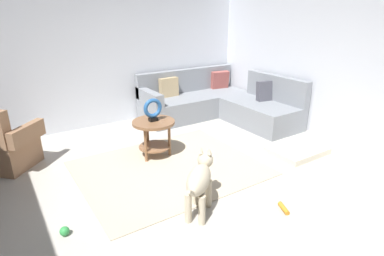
{
  "coord_description": "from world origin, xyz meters",
  "views": [
    {
      "loc": [
        -1.65,
        -2.61,
        1.99
      ],
      "look_at": [
        0.45,
        0.6,
        0.55
      ],
      "focal_mm": 29.31,
      "sensor_mm": 36.0,
      "label": 1
    }
  ],
  "objects_px": {
    "sectional_couch": "(218,104)",
    "dog_toy_rope": "(284,208)",
    "side_table": "(154,129)",
    "torus_sculpture": "(153,109)",
    "dog_toy_ball": "(65,231)",
    "armchair": "(3,146)",
    "dog_bed_mat": "(297,150)",
    "dog": "(200,180)"
  },
  "relations": [
    {
      "from": "torus_sculpture",
      "to": "dog_toy_ball",
      "type": "bearing_deg",
      "value": -144.11
    },
    {
      "from": "dog_toy_ball",
      "to": "dog",
      "type": "bearing_deg",
      "value": -16.68
    },
    {
      "from": "side_table",
      "to": "torus_sculpture",
      "type": "height_order",
      "value": "torus_sculpture"
    },
    {
      "from": "dog_toy_ball",
      "to": "dog_toy_rope",
      "type": "distance_m",
      "value": 2.21
    },
    {
      "from": "sectional_couch",
      "to": "dog",
      "type": "relative_size",
      "value": 3.39
    },
    {
      "from": "armchair",
      "to": "sectional_couch",
      "type": "bearing_deg",
      "value": 46.19
    },
    {
      "from": "armchair",
      "to": "side_table",
      "type": "xyz_separation_m",
      "value": [
        1.83,
        -0.74,
        0.09
      ]
    },
    {
      "from": "dog",
      "to": "dog_toy_ball",
      "type": "bearing_deg",
      "value": -148.88
    },
    {
      "from": "side_table",
      "to": "armchair",
      "type": "bearing_deg",
      "value": 157.88
    },
    {
      "from": "torus_sculpture",
      "to": "dog_toy_ball",
      "type": "xyz_separation_m",
      "value": [
        -1.5,
        -1.08,
        -0.67
      ]
    },
    {
      "from": "armchair",
      "to": "dog_bed_mat",
      "type": "bearing_deg",
      "value": 17.83
    },
    {
      "from": "dog_bed_mat",
      "to": "dog_toy_rope",
      "type": "relative_size",
      "value": 4.29
    },
    {
      "from": "sectional_couch",
      "to": "dog_toy_rope",
      "type": "distance_m",
      "value": 3.1
    },
    {
      "from": "armchair",
      "to": "dog_bed_mat",
      "type": "relative_size",
      "value": 1.24
    },
    {
      "from": "side_table",
      "to": "dog_toy_rope",
      "type": "distance_m",
      "value": 2.05
    },
    {
      "from": "sectional_couch",
      "to": "dog_bed_mat",
      "type": "height_order",
      "value": "sectional_couch"
    },
    {
      "from": "dog_bed_mat",
      "to": "dog_toy_rope",
      "type": "xyz_separation_m",
      "value": [
        -1.28,
        -0.87,
        -0.02
      ]
    },
    {
      "from": "sectional_couch",
      "to": "dog_toy_ball",
      "type": "height_order",
      "value": "sectional_couch"
    },
    {
      "from": "sectional_couch",
      "to": "torus_sculpture",
      "type": "xyz_separation_m",
      "value": [
        -1.83,
        -0.86,
        0.42
      ]
    },
    {
      "from": "dog",
      "to": "dog_toy_rope",
      "type": "relative_size",
      "value": 3.56
    },
    {
      "from": "dog_toy_rope",
      "to": "dog_bed_mat",
      "type": "bearing_deg",
      "value": 34.27
    },
    {
      "from": "dog",
      "to": "sectional_couch",
      "type": "bearing_deg",
      "value": 96.5
    },
    {
      "from": "armchair",
      "to": "dog_toy_ball",
      "type": "relative_size",
      "value": 10.91
    },
    {
      "from": "dog_toy_ball",
      "to": "dog_toy_rope",
      "type": "bearing_deg",
      "value": -22.91
    },
    {
      "from": "torus_sculpture",
      "to": "dog_bed_mat",
      "type": "relative_size",
      "value": 0.41
    },
    {
      "from": "torus_sculpture",
      "to": "sectional_couch",
      "type": "bearing_deg",
      "value": 25.24
    },
    {
      "from": "side_table",
      "to": "torus_sculpture",
      "type": "relative_size",
      "value": 1.84
    },
    {
      "from": "side_table",
      "to": "torus_sculpture",
      "type": "xyz_separation_m",
      "value": [
        -0.0,
        -0.0,
        0.29
      ]
    },
    {
      "from": "side_table",
      "to": "dog_bed_mat",
      "type": "distance_m",
      "value": 2.14
    },
    {
      "from": "sectional_couch",
      "to": "torus_sculpture",
      "type": "relative_size",
      "value": 6.9
    },
    {
      "from": "dog_bed_mat",
      "to": "dog_toy_ball",
      "type": "distance_m",
      "value": 3.31
    },
    {
      "from": "sectional_couch",
      "to": "dog_bed_mat",
      "type": "bearing_deg",
      "value": -90.36
    },
    {
      "from": "dog",
      "to": "dog_toy_rope",
      "type": "height_order",
      "value": "dog"
    },
    {
      "from": "dog_toy_rope",
      "to": "armchair",
      "type": "bearing_deg",
      "value": 131.37
    },
    {
      "from": "torus_sculpture",
      "to": "dog_bed_mat",
      "type": "distance_m",
      "value": 2.21
    },
    {
      "from": "armchair",
      "to": "dog_bed_mat",
      "type": "height_order",
      "value": "armchair"
    },
    {
      "from": "dog_toy_rope",
      "to": "torus_sculpture",
      "type": "bearing_deg",
      "value": 105.48
    },
    {
      "from": "sectional_couch",
      "to": "side_table",
      "type": "bearing_deg",
      "value": -154.76
    },
    {
      "from": "sectional_couch",
      "to": "dog_toy_rope",
      "type": "bearing_deg",
      "value": -114.68
    },
    {
      "from": "dog_toy_rope",
      "to": "side_table",
      "type": "bearing_deg",
      "value": 105.48
    },
    {
      "from": "torus_sculpture",
      "to": "dog",
      "type": "relative_size",
      "value": 0.49
    },
    {
      "from": "armchair",
      "to": "dog_toy_rope",
      "type": "height_order",
      "value": "armchair"
    }
  ]
}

